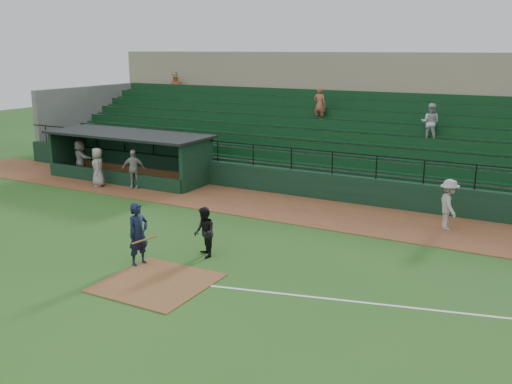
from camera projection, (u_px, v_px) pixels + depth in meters
The scene contains 12 objects.
ground at pixel (177, 272), 17.33m from camera, with size 90.00×90.00×0.00m, color #24511A.
warning_track at pixel (290, 208), 24.12m from camera, with size 40.00×4.00×0.03m, color brown.
home_plate_dirt at pixel (157, 283), 16.47m from camera, with size 3.00×3.00×0.03m, color brown.
foul_line at pixel (457, 313), 14.62m from camera, with size 18.00×0.09×0.01m, color white.
stadium_structure at pixel (358, 130), 30.75m from camera, with size 38.00×13.08×6.40m.
dugout at pixel (134, 153), 29.67m from camera, with size 8.90×3.20×2.42m.
batter_at_plate at pixel (138, 234), 17.64m from camera, with size 1.10×0.81×2.01m.
umpire at pixel (204, 232), 18.38m from camera, with size 0.81×0.63×1.66m, color black.
runner at pixel (449, 205), 21.05m from camera, with size 1.24×0.71×1.91m, color #A19C97.
dugout_player_a at pixel (133, 169), 27.39m from camera, with size 1.10×0.46×1.88m, color #9F9B95.
dugout_player_b at pixel (98, 167), 27.75m from camera, with size 0.93×0.60×1.90m, color gray.
dugout_player_c at pixel (80, 158), 30.11m from camera, with size 1.77×0.56×1.91m, color #ADA7A1.
Camera 1 is at (9.90, -13.05, 6.61)m, focal length 39.89 mm.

